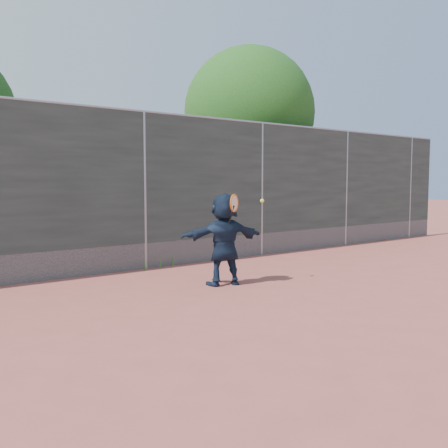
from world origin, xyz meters
TOP-DOWN VIEW (x-y plane):
  - ground at (0.00, 0.00)m, footprint 80.00×80.00m
  - player at (0.28, 1.38)m, footprint 1.45×0.81m
  - ball_ground at (2.05, 3.35)m, footprint 0.07×0.07m
  - fence at (-0.00, 3.50)m, footprint 20.00×0.06m
  - swing_action at (0.38, 1.18)m, footprint 0.71×0.18m
  - tree_right at (4.68, 5.75)m, footprint 3.78×3.60m
  - weed_clump at (0.29, 3.38)m, footprint 0.68×0.07m

SIDE VIEW (x-z plane):
  - ground at x=0.00m, z-range 0.00..0.00m
  - ball_ground at x=2.05m, z-range 0.00..0.07m
  - weed_clump at x=0.29m, z-range -0.02..0.28m
  - player at x=0.28m, z-range 0.00..1.49m
  - swing_action at x=0.38m, z-range 1.07..1.58m
  - fence at x=0.00m, z-range 0.07..3.09m
  - tree_right at x=4.68m, z-range 0.80..6.19m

